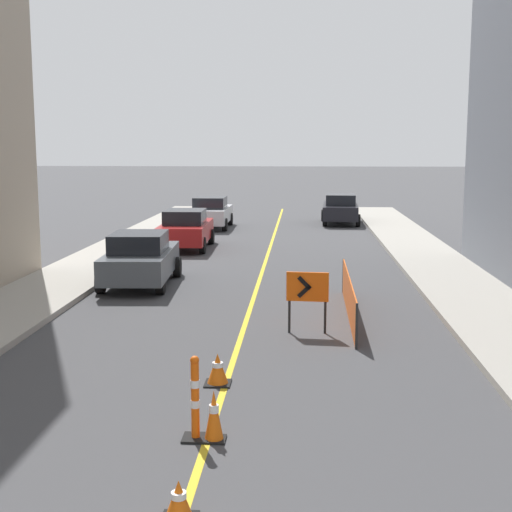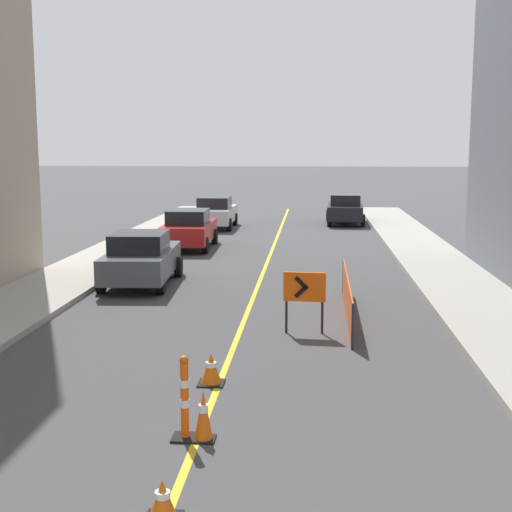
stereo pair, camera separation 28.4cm
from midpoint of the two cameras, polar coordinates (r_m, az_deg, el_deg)
name	(u,v)px [view 2 (the right image)]	position (r m, az deg, el deg)	size (l,w,h in m)	color
lane_stripe	(262,275)	(22.99, 0.86, -1.49)	(0.12, 48.85, 0.01)	gold
sidewalk_left	(84,270)	(24.08, -13.30, -1.09)	(2.57, 48.85, 0.15)	#9E998E
sidewalk_right	(448,275)	(23.36, 15.48, -1.47)	(2.57, 48.85, 0.15)	#9E998E
traffic_cone_third	(163,501)	(8.34, -6.46, -18.89)	(0.41, 0.41, 0.48)	black
traffic_cone_fourth	(203,415)	(10.25, -3.43, -12.62)	(0.33, 0.33, 0.73)	black
traffic_cone_fifth	(211,369)	(12.54, -2.96, -9.02)	(0.45, 0.45, 0.55)	black
delineator_post_rear	(185,403)	(10.25, -4.92, -11.64)	(0.37, 0.37, 1.22)	black
arrow_barricade_primary	(304,290)	(15.70, 4.41, -2.75)	(0.93, 0.13, 1.37)	#EF560C
safety_mesh_fence	(347,297)	(17.42, 7.77, -3.29)	(0.10, 5.77, 0.97)	#EF560C
parked_car_curb_near	(141,258)	(21.45, -8.80, -0.18)	(2.05, 4.40, 1.59)	#474C51
parked_car_curb_mid	(189,229)	(28.87, -5.12, 2.17)	(1.94, 4.34, 1.59)	maroon
parked_car_curb_far	(215,212)	(36.04, -3.06, 3.51)	(1.93, 4.30, 1.59)	#B7B7BC
parked_car_opposite_side	(345,209)	(38.25, 7.36, 3.75)	(1.99, 4.38, 1.59)	black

